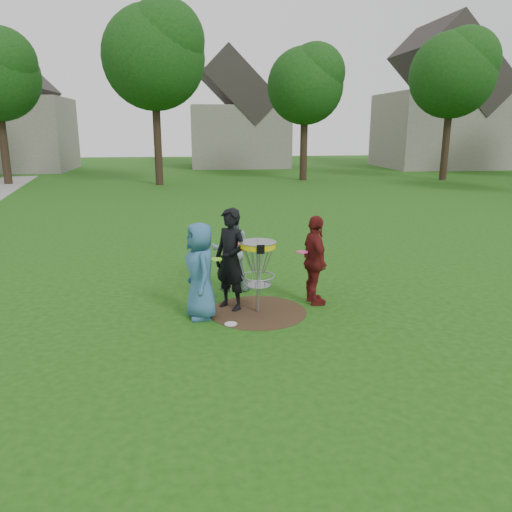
{
  "coord_description": "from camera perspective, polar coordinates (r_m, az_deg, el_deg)",
  "views": [
    {
      "loc": [
        -1.16,
        -8.64,
        3.35
      ],
      "look_at": [
        0.0,
        0.3,
        1.0
      ],
      "focal_mm": 35.0,
      "sensor_mm": 36.0,
      "label": 1
    }
  ],
  "objects": [
    {
      "name": "disc_on_grass",
      "position": [
        8.78,
        -2.9,
        -7.78
      ],
      "size": [
        0.22,
        0.22,
        0.02
      ],
      "primitive_type": "cylinder",
      "color": "white",
      "rests_on": "ground"
    },
    {
      "name": "held_discs",
      "position": [
        9.33,
        -0.73,
        0.61
      ],
      "size": [
        1.86,
        1.45,
        0.14
      ],
      "color": "#83EE1A",
      "rests_on": "ground"
    },
    {
      "name": "house_row",
      "position": [
        42.13,
        0.72,
        15.68
      ],
      "size": [
        44.5,
        10.65,
        11.62
      ],
      "color": "gray",
      "rests_on": "ground"
    },
    {
      "name": "tree_row",
      "position": [
        29.49,
        -4.53,
        20.12
      ],
      "size": [
        51.2,
        17.42,
        9.9
      ],
      "color": "#38281C",
      "rests_on": "ground"
    },
    {
      "name": "player_grey",
      "position": [
        10.38,
        -2.92,
        0.73
      ],
      "size": [
        0.92,
        0.76,
        1.72
      ],
      "primitive_type": "imported",
      "rotation": [
        0.0,
        0.0,
        3.0
      ],
      "color": "gray",
      "rests_on": "ground"
    },
    {
      "name": "disc_golf_basket",
      "position": [
        9.02,
        0.25,
        -0.36
      ],
      "size": [
        0.66,
        0.67,
        1.38
      ],
      "color": "#9EA0A5",
      "rests_on": "ground"
    },
    {
      "name": "player_maroon",
      "position": [
        9.58,
        6.74,
        -0.51
      ],
      "size": [
        0.52,
        1.05,
        1.73
      ],
      "primitive_type": "imported",
      "rotation": [
        0.0,
        0.0,
        1.67
      ],
      "color": "maroon",
      "rests_on": "ground"
    },
    {
      "name": "ground",
      "position": [
        9.33,
        0.24,
        -6.41
      ],
      "size": [
        100.0,
        100.0,
        0.0
      ],
      "primitive_type": "plane",
      "color": "#19470F",
      "rests_on": "ground"
    },
    {
      "name": "dirt_patch",
      "position": [
        9.33,
        0.24,
        -6.39
      ],
      "size": [
        1.8,
        1.8,
        0.01
      ],
      "primitive_type": "cylinder",
      "color": "#47331E",
      "rests_on": "ground"
    },
    {
      "name": "player_black",
      "position": [
        9.25,
        -2.92,
        -0.4
      ],
      "size": [
        0.82,
        0.82,
        1.92
      ],
      "primitive_type": "imported",
      "rotation": [
        0.0,
        0.0,
        -0.79
      ],
      "color": "black",
      "rests_on": "ground"
    },
    {
      "name": "player_blue",
      "position": [
        8.87,
        -6.36,
        -1.7
      ],
      "size": [
        0.73,
        0.95,
        1.74
      ],
      "primitive_type": "imported",
      "rotation": [
        0.0,
        0.0,
        -1.34
      ],
      "color": "#32618A",
      "rests_on": "ground"
    }
  ]
}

